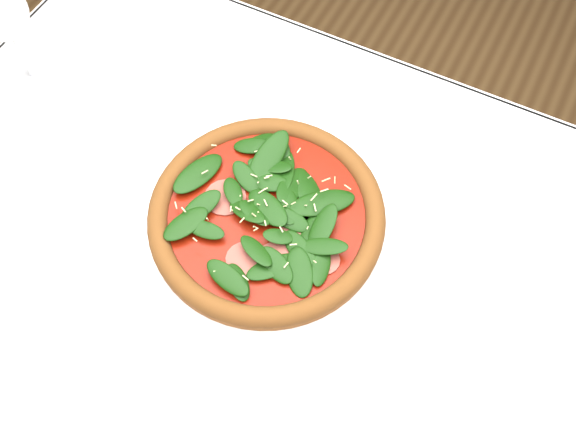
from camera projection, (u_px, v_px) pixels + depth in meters
The scene contains 5 objects.
ground at pixel (281, 384), 1.56m from camera, with size 6.00×6.00×0.00m, color brown.
dining_table at pixel (278, 274), 1.00m from camera, with size 1.21×0.81×0.75m.
plate at pixel (267, 221), 0.92m from camera, with size 0.39×0.39×0.02m.
pizza at pixel (267, 213), 0.90m from camera, with size 0.44×0.44×0.04m.
wine_glass at pixel (0, 12), 0.94m from camera, with size 0.08×0.08×0.20m.
Camera 1 is at (0.20, -0.36, 1.56)m, focal length 40.00 mm.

